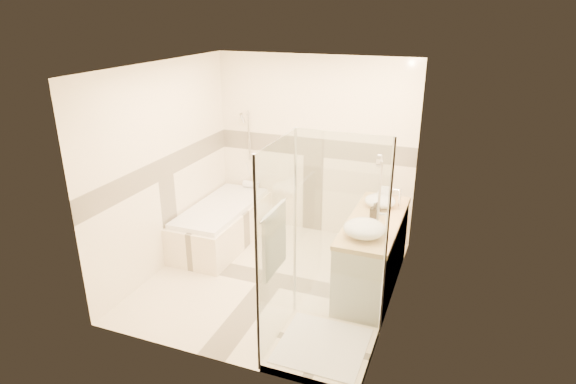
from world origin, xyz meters
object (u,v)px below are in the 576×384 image
(vanity, at_px, (373,253))
(amenity_bottle_a, at_px, (374,211))
(bathtub, at_px, (222,222))
(vessel_sink_near, at_px, (380,201))
(vessel_sink_far, at_px, (364,228))
(shower_enclosure, at_px, (314,300))
(amenity_bottle_b, at_px, (377,208))

(vanity, relative_size, amenity_bottle_a, 9.00)
(bathtub, xyz_separation_m, vessel_sink_near, (2.13, 0.03, 0.62))
(bathtub, distance_m, vanity, 2.18)
(vessel_sink_far, relative_size, amenity_bottle_a, 2.43)
(shower_enclosure, xyz_separation_m, vessel_sink_near, (0.27, 1.65, 0.42))
(vessel_sink_far, height_order, amenity_bottle_a, amenity_bottle_a)
(vanity, xyz_separation_m, vessel_sink_near, (-0.02, 0.38, 0.50))
(shower_enclosure, distance_m, amenity_bottle_b, 1.52)
(vanity, relative_size, vessel_sink_near, 4.44)
(vessel_sink_near, bearing_deg, vessel_sink_far, -90.00)
(bathtub, xyz_separation_m, shower_enclosure, (1.86, -1.62, 0.20))
(shower_enclosure, height_order, vessel_sink_far, shower_enclosure)
(vessel_sink_near, bearing_deg, amenity_bottle_a, -90.00)
(amenity_bottle_b, bearing_deg, vessel_sink_far, -90.00)
(vessel_sink_far, bearing_deg, vessel_sink_near, 90.00)
(bathtub, relative_size, vessel_sink_far, 3.89)
(vanity, bearing_deg, vessel_sink_far, -92.43)
(amenity_bottle_b, bearing_deg, vessel_sink_near, 90.00)
(shower_enclosure, distance_m, vessel_sink_far, 0.95)
(shower_enclosure, distance_m, vessel_sink_near, 1.72)
(bathtub, height_order, vessel_sink_near, vessel_sink_near)
(vessel_sink_near, xyz_separation_m, amenity_bottle_b, (0.00, -0.21, -0.01))
(vanity, bearing_deg, amenity_bottle_b, 96.80)
(vessel_sink_near, bearing_deg, bathtub, -179.22)
(amenity_bottle_a, bearing_deg, vessel_sink_near, 90.00)
(amenity_bottle_a, distance_m, amenity_bottle_b, 0.15)
(shower_enclosure, height_order, amenity_bottle_b, shower_enclosure)
(vessel_sink_far, distance_m, amenity_bottle_a, 0.49)
(vessel_sink_near, xyz_separation_m, amenity_bottle_a, (0.00, -0.36, 0.02))
(vessel_sink_near, height_order, amenity_bottle_b, vessel_sink_near)
(amenity_bottle_a, xyz_separation_m, amenity_bottle_b, (0.00, 0.15, -0.02))
(shower_enclosure, xyz_separation_m, amenity_bottle_b, (0.27, 1.44, 0.41))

